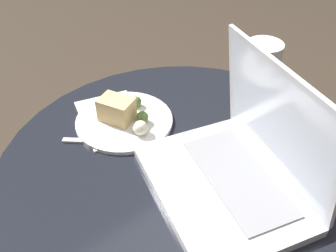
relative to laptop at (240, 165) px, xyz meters
name	(u,v)px	position (x,y,z in m)	size (l,w,h in m)	color
table	(184,204)	(-0.10, -0.04, -0.17)	(0.74, 0.74, 0.50)	#9E9EA3
napkin	(112,119)	(-0.31, -0.07, -0.05)	(0.22, 0.18, 0.00)	silver
laptop	(240,165)	(0.00, 0.00, 0.00)	(0.37, 0.31, 0.24)	silver
beer_glass	(259,86)	(-0.10, 0.17, 0.05)	(0.07, 0.07, 0.19)	gold
snack_plate	(124,117)	(-0.29, -0.05, -0.03)	(0.21, 0.21, 0.06)	white
fork	(113,142)	(-0.25, -0.11, -0.05)	(0.14, 0.15, 0.00)	silver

